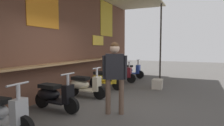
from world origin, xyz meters
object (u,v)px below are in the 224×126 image
at_px(shopper_browsing, 115,70).
at_px(merchandise_crate, 157,84).
at_px(scooter_yellow, 104,79).
at_px(scooter_blue, 129,70).
at_px(scooter_maroon, 119,74).
at_px(scooter_cream, 84,85).
at_px(scooter_black, 53,95).

xyz_separation_m(shopper_browsing, merchandise_crate, (3.28, -0.36, -0.87)).
distance_m(scooter_yellow, scooter_blue, 2.95).
height_order(scooter_maroon, merchandise_crate, scooter_maroon).
xyz_separation_m(scooter_cream, scooter_yellow, (1.41, -0.00, 0.00)).
bearing_deg(scooter_black, scooter_yellow, 94.45).
bearing_deg(scooter_black, scooter_cream, 94.45).
bearing_deg(scooter_blue, merchandise_crate, -46.04).
distance_m(scooter_maroon, merchandise_crate, 2.01).
bearing_deg(scooter_maroon, scooter_blue, 86.02).
bearing_deg(scooter_yellow, merchandise_crate, 26.63).
bearing_deg(scooter_blue, scooter_maroon, -87.66).
distance_m(scooter_yellow, merchandise_crate, 2.07).
bearing_deg(shopper_browsing, scooter_cream, -146.71).
distance_m(scooter_cream, scooter_maroon, 2.94).
distance_m(scooter_black, scooter_yellow, 2.82).
height_order(scooter_cream, scooter_blue, same).
xyz_separation_m(scooter_black, scooter_yellow, (2.82, 0.00, 0.00)).
xyz_separation_m(scooter_maroon, shopper_browsing, (-3.97, -1.52, 0.67)).
bearing_deg(scooter_cream, shopper_browsing, -32.40).
bearing_deg(scooter_maroon, shopper_browsing, -73.08).
height_order(scooter_cream, scooter_maroon, same).
bearing_deg(scooter_blue, scooter_yellow, -87.66).
xyz_separation_m(scooter_black, shopper_browsing, (0.37, -1.52, 0.67)).
bearing_deg(scooter_black, shopper_browsing, 18.21).
bearing_deg(scooter_black, merchandise_crate, 67.23).
relative_size(scooter_black, shopper_browsing, 0.82).
height_order(scooter_yellow, scooter_maroon, same).
relative_size(scooter_maroon, merchandise_crate, 3.08).
xyz_separation_m(scooter_cream, merchandise_crate, (2.24, -1.88, -0.21)).
height_order(scooter_cream, scooter_yellow, same).
relative_size(scooter_yellow, merchandise_crate, 3.07).
height_order(scooter_cream, shopper_browsing, shopper_browsing).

